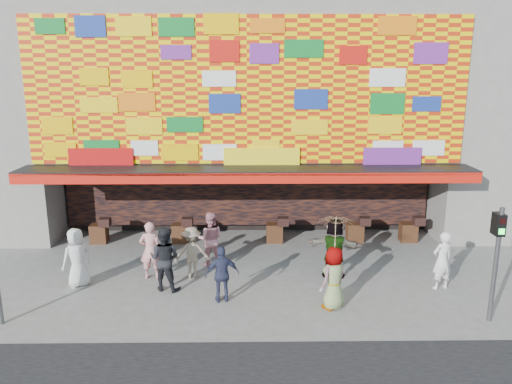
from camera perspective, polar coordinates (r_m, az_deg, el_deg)
ground at (r=14.45m, az=-1.01°, el=-11.80°), size 90.00×90.00×0.00m
shop_building at (r=21.24m, az=-1.00°, el=11.05°), size 15.20×9.40×10.00m
signal_right at (r=13.78m, az=25.85°, el=-6.18°), size 0.22×0.20×3.00m
ped_a at (r=15.64m, az=-19.78°, el=-7.07°), size 1.03×1.00×1.78m
ped_b at (r=15.61m, az=-11.97°, el=-6.53°), size 0.68×0.47×1.80m
ped_c at (r=14.74m, az=-10.40°, el=-7.50°), size 1.08×0.94×1.89m
ped_d at (r=15.49m, az=-7.35°, el=-6.87°), size 1.14×0.79×1.61m
ped_e at (r=13.85m, az=-3.88°, el=-9.35°), size 1.00×0.56×1.60m
ped_f at (r=15.54m, az=8.93°, el=-6.31°), size 1.83×0.93×1.89m
ped_g at (r=13.60m, az=8.87°, el=-9.70°), size 0.99×0.96×1.71m
ped_h at (r=15.54m, az=20.50°, el=-7.34°), size 0.73×0.59×1.74m
ped_i at (r=16.36m, az=-5.26°, el=-5.34°), size 0.90×0.71×1.79m
parasol at (r=13.15m, az=9.07°, el=-4.59°), size 1.07×1.09×1.82m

